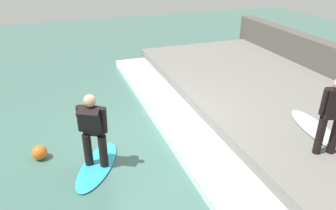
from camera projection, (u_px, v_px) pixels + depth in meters
name	position (u px, v px, depth m)	size (l,w,h in m)	color
ground_plane	(148.00, 135.00, 7.63)	(28.00, 28.00, 0.00)	#426B60
concrete_ledge	(277.00, 104.00, 8.61)	(4.40, 10.70, 0.46)	slate
wave_foam_crest	(181.00, 125.00, 7.83)	(1.06, 10.17, 0.20)	silver
surfboard_riding	(97.00, 166.00, 6.52)	(1.33, 1.78, 0.06)	#2DADD1
surfer_riding	(93.00, 128.00, 6.14)	(0.57, 0.59, 1.52)	black
surfer_waiting_near	(333.00, 113.00, 5.82)	(0.50, 0.32, 1.50)	black
surfboard_spare	(315.00, 128.00, 6.94)	(0.86, 1.82, 0.06)	silver
marker_buoy	(40.00, 152.00, 6.72)	(0.31, 0.31, 0.31)	orange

